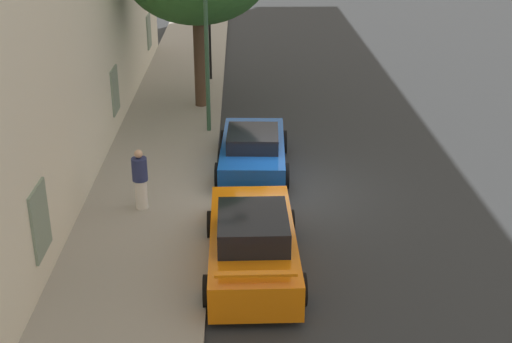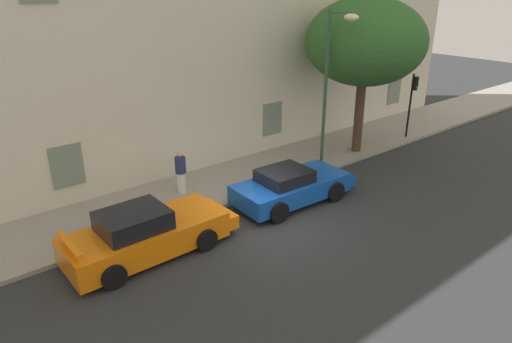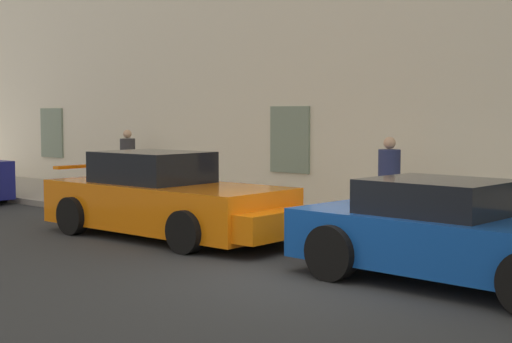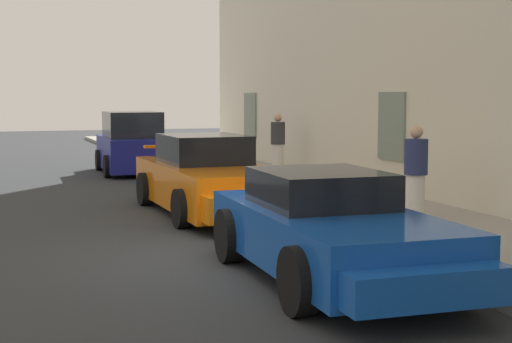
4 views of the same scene
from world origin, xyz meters
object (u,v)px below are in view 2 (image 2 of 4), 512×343
Objects in this scene: street_lamp at (334,65)px; tree_near_kerb at (365,42)px; sportscar_red_lead at (151,233)px; pedestrian_admiring at (181,172)px; sportscar_yellow_flank at (294,185)px; traffic_light at (413,94)px.

tree_near_kerb is at bearing 16.12° from street_lamp.
sportscar_red_lead is at bearing -173.82° from street_lamp.
pedestrian_admiring is (-5.92, 1.91, -3.54)m from street_lamp.
pedestrian_admiring is at bearing 172.78° from tree_near_kerb.
tree_near_kerb reaches higher than sportscar_yellow_flank.
tree_near_kerb is 4.19× the size of pedestrian_admiring.
pedestrian_admiring reaches higher than sportscar_red_lead.
tree_near_kerb is 9.68m from pedestrian_admiring.
pedestrian_admiring is (-2.97, 2.96, 0.35)m from sportscar_yellow_flank.
sportscar_yellow_flank is 1.49× the size of traffic_light.
traffic_light is 12.49m from pedestrian_admiring.
sportscar_yellow_flank is 4.99m from street_lamp.
sportscar_red_lead reaches higher than sportscar_yellow_flank.
sportscar_red_lead is 0.75× the size of tree_near_kerb.
traffic_light is (9.37, 1.54, 1.72)m from sportscar_yellow_flank.
sportscar_yellow_flank is at bearing -160.27° from street_lamp.
sportscar_red_lead is 9.46m from street_lamp.
pedestrian_admiring is at bearing 46.65° from sportscar_red_lead.
tree_near_kerb is 1.06× the size of street_lamp.
sportscar_red_lead is 0.80× the size of street_lamp.
pedestrian_admiring is (-12.34, 1.42, -1.37)m from traffic_light.
street_lamp is at bearing 6.18° from sportscar_red_lead.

